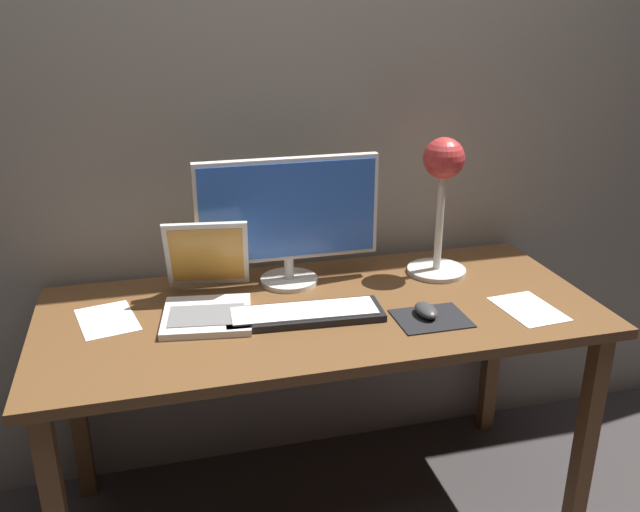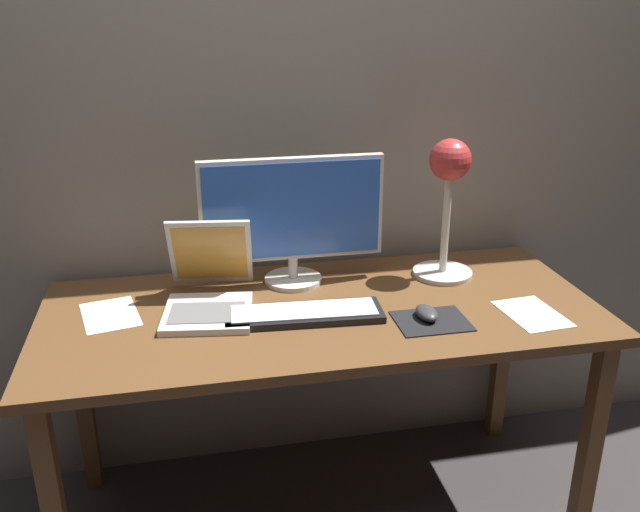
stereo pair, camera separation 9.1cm
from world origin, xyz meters
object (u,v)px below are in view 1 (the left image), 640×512
monitor (288,215)px  laptop (207,286)px  keyboard_main (304,314)px  desk_lamp (442,184)px  mouse (426,310)px

monitor → laptop: 0.33m
keyboard_main → monitor: bearing=87.3°
monitor → desk_lamp: 0.49m
laptop → monitor: bearing=24.0°
monitor → laptop: (-0.26, -0.12, -0.15)m
monitor → mouse: size_ratio=5.83×
monitor → keyboard_main: (-0.01, -0.26, -0.21)m
keyboard_main → mouse: 0.34m
monitor → desk_lamp: size_ratio=1.27×
desk_lamp → mouse: desk_lamp is taller
desk_lamp → keyboard_main: bearing=-156.6°
laptop → desk_lamp: (0.74, 0.08, 0.23)m
keyboard_main → mouse: size_ratio=4.67×
mouse → desk_lamp: bearing=61.2°
desk_lamp → monitor: bearing=175.0°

